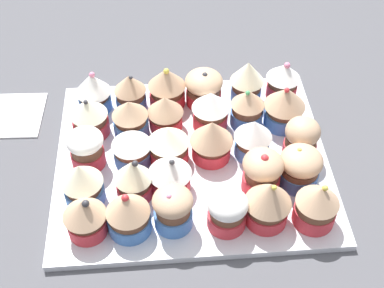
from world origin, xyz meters
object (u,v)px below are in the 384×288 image
(cupcake_4, at_px, (130,91))
(cupcake_14, at_px, (212,140))
(baking_tray, at_px, (192,159))
(cupcake_16, at_px, (131,146))
(cupcake_2, at_px, (204,88))
(cupcake_18, at_px, (300,167))
(cupcake_8, at_px, (211,109))
(cupcake_21, at_px, (133,179))
(cupcake_3, at_px, (167,86))
(cupcake_20, at_px, (170,173))
(cupcake_13, at_px, (253,136))
(cupcake_11, at_px, (89,117))
(cupcake_19, at_px, (262,172))
(cupcake_5, at_px, (93,91))
(cupcake_25, at_px, (227,210))
(cupcake_15, at_px, (169,144))
(cupcake_6, at_px, (285,106))
(cupcake_10, at_px, (130,118))
(cupcake_7, at_px, (247,107))
(cupcake_27, at_px, (128,214))
(napkin, at_px, (12,115))
(cupcake_1, at_px, (247,80))
(cupcake_0, at_px, (283,80))
(cupcake_17, at_px, (86,150))
(cupcake_26, at_px, (173,209))
(cupcake_12, at_px, (301,138))
(cupcake_23, at_px, (317,205))
(cupcake_9, at_px, (165,112))
(cupcake_24, at_px, (268,202))
(cupcake_22, at_px, (82,183))
(cupcake_28, at_px, (85,216))

(cupcake_4, relative_size, cupcake_14, 0.95)
(baking_tray, bearing_deg, cupcake_16, 0.72)
(cupcake_2, bearing_deg, cupcake_18, 123.48)
(cupcake_8, relative_size, cupcake_21, 0.95)
(baking_tray, bearing_deg, cupcake_3, -75.55)
(cupcake_20, bearing_deg, cupcake_13, -155.32)
(cupcake_2, xyz_separation_m, cupcake_11, (0.19, 0.06, 0.00))
(baking_tray, relative_size, cupcake_19, 5.64)
(cupcake_5, distance_m, cupcake_25, 0.32)
(cupcake_13, xyz_separation_m, cupcake_15, (0.13, 0.00, -0.00))
(cupcake_4, distance_m, cupcake_5, 0.06)
(cupcake_6, bearing_deg, cupcake_10, 0.92)
(cupcake_7, bearing_deg, cupcake_11, -0.01)
(cupcake_27, bearing_deg, cupcake_19, -163.44)
(napkin, bearing_deg, cupcake_21, 137.29)
(cupcake_18, height_order, napkin, cupcake_18)
(cupcake_1, height_order, cupcake_5, cupcake_1)
(cupcake_0, bearing_deg, cupcake_17, 22.51)
(cupcake_13, height_order, cupcake_26, same)
(cupcake_16, bearing_deg, cupcake_14, 179.32)
(cupcake_1, xyz_separation_m, cupcake_12, (-0.06, 0.14, -0.01))
(cupcake_4, xyz_separation_m, cupcake_10, (-0.00, 0.07, 0.00))
(cupcake_2, bearing_deg, cupcake_27, 63.44)
(cupcake_4, distance_m, cupcake_16, 0.13)
(cupcake_20, relative_size, cupcake_23, 0.89)
(cupcake_4, xyz_separation_m, cupcake_16, (-0.00, 0.13, -0.00))
(cupcake_6, bearing_deg, cupcake_18, 89.46)
(cupcake_13, bearing_deg, cupcake_27, 33.99)
(cupcake_23, relative_size, cupcake_26, 1.05)
(cupcake_9, bearing_deg, cupcake_24, 123.99)
(cupcake_17, relative_size, cupcake_22, 0.90)
(cupcake_5, relative_size, cupcake_12, 1.04)
(cupcake_21, bearing_deg, cupcake_15, -128.72)
(cupcake_18, bearing_deg, cupcake_7, -65.72)
(cupcake_3, bearing_deg, cupcake_11, 25.04)
(cupcake_28, bearing_deg, cupcake_14, -146.19)
(cupcake_2, xyz_separation_m, cupcake_28, (0.19, 0.26, 0.00))
(cupcake_13, relative_size, cupcake_19, 0.94)
(cupcake_4, xyz_separation_m, cupcake_28, (0.06, 0.25, 0.00))
(cupcake_16, xyz_separation_m, cupcake_24, (-0.19, 0.13, 0.01))
(cupcake_9, height_order, cupcake_17, cupcake_17)
(baking_tray, relative_size, cupcake_9, 6.59)
(baking_tray, bearing_deg, cupcake_8, -117.77)
(cupcake_5, bearing_deg, cupcake_19, 142.37)
(cupcake_10, xyz_separation_m, cupcake_12, (-0.26, 0.07, 0.00))
(cupcake_0, distance_m, cupcake_25, 0.29)
(cupcake_15, bearing_deg, cupcake_22, 28.71)
(cupcake_10, xyz_separation_m, cupcake_21, (-0.01, 0.13, 0.00))
(baking_tray, bearing_deg, cupcake_21, 37.13)
(cupcake_6, xyz_separation_m, cupcake_26, (0.19, 0.19, -0.01))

